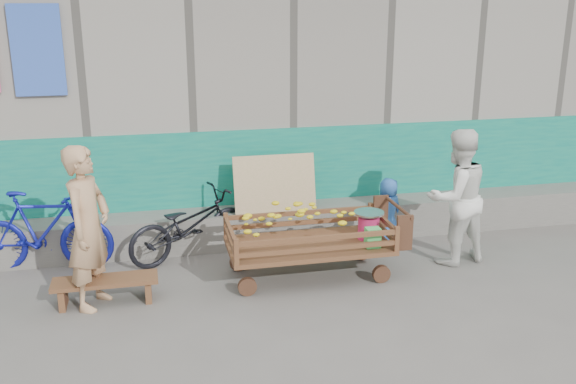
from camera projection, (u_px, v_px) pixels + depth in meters
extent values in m
plane|color=#5E5B56|center=(291.00, 335.00, 5.86)|extent=(80.00, 80.00, 0.00)
cube|color=gray|center=(228.00, 103.00, 9.25)|extent=(12.00, 3.00, 3.00)
cube|color=#0A756A|center=(246.00, 185.00, 8.07)|extent=(12.00, 0.03, 1.40)
cube|color=#5E5C56|center=(249.00, 226.00, 7.99)|extent=(12.00, 0.50, 0.45)
cube|color=tan|center=(275.00, 184.00, 7.76)|extent=(1.00, 0.19, 0.68)
cube|color=blue|center=(37.00, 50.00, 7.07)|extent=(0.55, 0.03, 1.00)
cube|color=brown|center=(309.00, 245.00, 7.00)|extent=(1.76, 0.88, 0.05)
cylinder|color=#3C2719|center=(247.00, 287.00, 6.62)|extent=(0.20, 0.06, 0.20)
cube|color=brown|center=(236.00, 252.00, 6.39)|extent=(0.05, 0.05, 0.27)
cylinder|color=#3C2719|center=(238.00, 263.00, 7.22)|extent=(0.20, 0.06, 0.20)
cube|color=brown|center=(226.00, 225.00, 7.15)|extent=(0.05, 0.05, 0.27)
cylinder|color=#3C2719|center=(381.00, 274.00, 6.92)|extent=(0.20, 0.06, 0.20)
cube|color=brown|center=(397.00, 239.00, 6.74)|extent=(0.05, 0.05, 0.27)
cylinder|color=#3C2719|center=(362.00, 252.00, 7.53)|extent=(0.20, 0.06, 0.20)
cube|color=brown|center=(370.00, 214.00, 7.51)|extent=(0.05, 0.05, 0.27)
cube|color=brown|center=(319.00, 249.00, 6.58)|extent=(1.70, 0.04, 0.05)
cube|color=brown|center=(319.00, 238.00, 6.54)|extent=(1.70, 0.04, 0.05)
cube|color=brown|center=(300.00, 223.00, 7.34)|extent=(1.70, 0.04, 0.05)
cube|color=brown|center=(300.00, 213.00, 7.31)|extent=(1.70, 0.04, 0.05)
cube|color=brown|center=(231.00, 241.00, 6.78)|extent=(0.04, 0.82, 0.05)
cube|color=brown|center=(231.00, 231.00, 6.75)|extent=(0.04, 0.82, 0.05)
cube|color=brown|center=(383.00, 229.00, 7.14)|extent=(0.04, 0.82, 0.05)
cube|color=brown|center=(383.00, 219.00, 7.10)|extent=(0.04, 0.82, 0.05)
cylinder|color=#3C2719|center=(398.00, 207.00, 7.10)|extent=(0.04, 0.78, 0.04)
cube|color=#3C2719|center=(381.00, 212.00, 7.47)|extent=(0.18, 0.04, 0.39)
cube|color=#3C2719|center=(405.00, 233.00, 6.80)|extent=(0.18, 0.04, 0.39)
ellipsoid|color=yellow|center=(300.00, 225.00, 6.91)|extent=(1.27, 0.68, 0.43)
cylinder|color=#DD2666|center=(368.00, 228.00, 7.09)|extent=(0.23, 0.23, 0.25)
cylinder|color=silver|center=(369.00, 216.00, 7.05)|extent=(0.03, 0.03, 0.06)
cylinder|color=silver|center=(369.00, 213.00, 7.04)|extent=(0.33, 0.33, 0.02)
cube|color=#48D061|center=(373.00, 238.00, 6.83)|extent=(0.16, 0.12, 0.21)
cube|color=brown|center=(105.00, 281.00, 6.42)|extent=(1.04, 0.31, 0.04)
cube|color=brown|center=(63.00, 297.00, 6.38)|extent=(0.06, 0.29, 0.21)
cube|color=brown|center=(148.00, 289.00, 6.55)|extent=(0.06, 0.29, 0.21)
imported|color=tan|center=(88.00, 228.00, 6.22)|extent=(0.60, 0.71, 1.64)
imported|color=white|center=(456.00, 197.00, 7.28)|extent=(0.87, 0.74, 1.57)
imported|color=#2B60B2|center=(388.00, 210.00, 7.99)|extent=(0.46, 0.37, 0.83)
imported|color=black|center=(189.00, 225.00, 7.50)|extent=(1.63, 1.14, 0.81)
imported|color=#151B9E|center=(43.00, 231.00, 7.14)|extent=(1.60, 0.68, 0.93)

